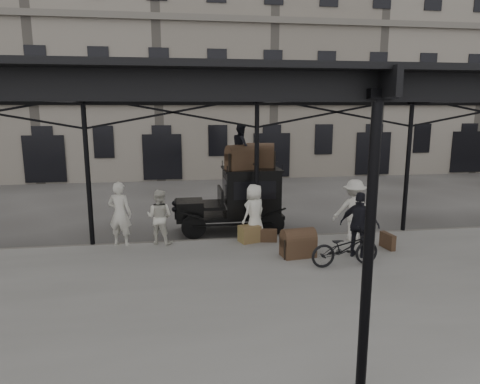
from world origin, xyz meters
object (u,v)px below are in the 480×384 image
object	(u,v)px
bicycle	(345,248)
steamer_trunk_platform	(298,245)
porter_left	(120,214)
taxi	(242,197)
steamer_trunk_roof_near	(241,159)
porter_official	(360,225)

from	to	relation	value
bicycle	steamer_trunk_platform	world-z (taller)	bicycle
porter_left	steamer_trunk_platform	bearing A→B (deg)	178.18
taxi	steamer_trunk_platform	size ratio (longest dim) A/B	4.05
steamer_trunk_roof_near	porter_official	bearing A→B (deg)	-69.13
bicycle	steamer_trunk_platform	size ratio (longest dim) A/B	2.04
taxi	steamer_trunk_platform	bearing A→B (deg)	-71.42
porter_left	steamer_trunk_platform	size ratio (longest dim) A/B	2.13
porter_official	steamer_trunk_roof_near	size ratio (longest dim) A/B	1.95
steamer_trunk_platform	porter_official	bearing A→B (deg)	-16.90
porter_official	steamer_trunk_platform	distance (m)	1.75
porter_left	bicycle	size ratio (longest dim) A/B	1.05
porter_official	steamer_trunk_platform	bearing A→B (deg)	25.19
porter_official	bicycle	distance (m)	0.98
taxi	steamer_trunk_platform	world-z (taller)	taxi
porter_official	porter_left	bearing A→B (deg)	17.70
porter_official	bicycle	xyz separation A→B (m)	(-0.64, -0.61, -0.42)
porter_left	steamer_trunk_platform	xyz separation A→B (m)	(4.94, -1.73, -0.63)
porter_left	taxi	bearing A→B (deg)	-141.78
porter_left	porter_official	bearing A→B (deg)	-179.46
porter_left	steamer_trunk_platform	world-z (taller)	porter_left
steamer_trunk_roof_near	steamer_trunk_platform	xyz separation A→B (m)	(1.15, -2.95, -2.04)
porter_official	steamer_trunk_platform	world-z (taller)	porter_official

